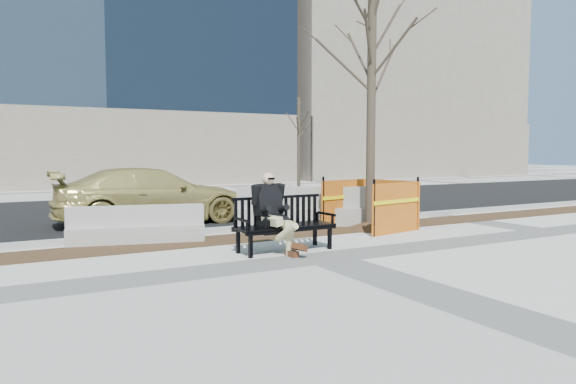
% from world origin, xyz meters
% --- Properties ---
extents(ground, '(120.00, 120.00, 0.00)m').
position_xyz_m(ground, '(0.00, 0.00, 0.00)').
color(ground, beige).
rests_on(ground, ground).
extents(mulch_strip, '(40.00, 1.20, 0.02)m').
position_xyz_m(mulch_strip, '(0.00, 2.60, 0.00)').
color(mulch_strip, '#47301C').
rests_on(mulch_strip, ground).
extents(asphalt_street, '(60.00, 10.40, 0.01)m').
position_xyz_m(asphalt_street, '(0.00, 8.80, 0.00)').
color(asphalt_street, black).
rests_on(asphalt_street, ground).
extents(curb, '(60.00, 0.25, 0.12)m').
position_xyz_m(curb, '(0.00, 3.55, 0.06)').
color(curb, '#9E9B93').
rests_on(curb, ground).
extents(building_right, '(20.00, 12.00, 25.00)m').
position_xyz_m(building_right, '(22.00, 26.00, 12.50)').
color(building_right, gray).
rests_on(building_right, ground).
extents(bench, '(1.97, 0.76, 1.04)m').
position_xyz_m(bench, '(-0.31, 0.86, 0.00)').
color(bench, black).
rests_on(bench, ground).
extents(seated_man, '(0.67, 1.08, 1.48)m').
position_xyz_m(seated_man, '(-0.57, 0.91, 0.00)').
color(seated_man, black).
rests_on(seated_man, ground).
extents(tree_fence, '(2.98, 2.98, 6.31)m').
position_xyz_m(tree_fence, '(2.80, 2.31, 0.00)').
color(tree_fence, orange).
rests_on(tree_fence, ground).
extents(sedan, '(5.03, 2.19, 1.44)m').
position_xyz_m(sedan, '(-1.44, 5.93, 0.00)').
color(sedan, tan).
rests_on(sedan, ground).
extents(jersey_barrier_left, '(2.74, 1.15, 0.77)m').
position_xyz_m(jersey_barrier_left, '(-2.52, 3.11, 0.00)').
color(jersey_barrier_left, '#A29F98').
rests_on(jersey_barrier_left, ground).
extents(jersey_barrier_right, '(3.43, 2.01, 0.99)m').
position_xyz_m(jersey_barrier_right, '(1.77, 3.58, 0.00)').
color(jersey_barrier_right, '#9A9890').
rests_on(jersey_barrier_right, ground).
extents(far_tree_right, '(2.18, 2.18, 4.71)m').
position_xyz_m(far_tree_right, '(7.56, 13.91, 0.00)').
color(far_tree_right, '#4A3F2F').
rests_on(far_tree_right, ground).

